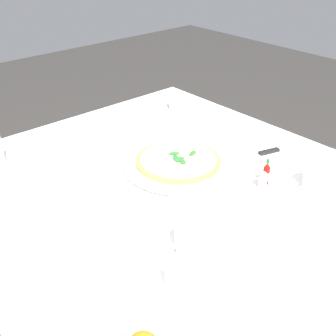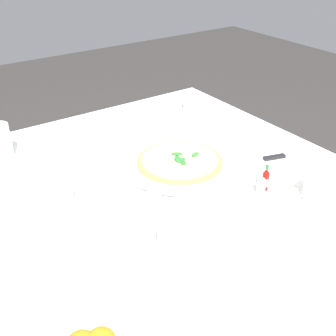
{
  "view_description": "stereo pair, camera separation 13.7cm",
  "coord_description": "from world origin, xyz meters",
  "views": [
    {
      "loc": [
        -0.73,
        -0.88,
        1.45
      ],
      "look_at": [
        0.05,
        0.01,
        0.76
      ],
      "focal_mm": 46.85,
      "sensor_mm": 36.0,
      "label": 1
    },
    {
      "loc": [
        -0.62,
        -0.97,
        1.45
      ],
      "look_at": [
        0.05,
        0.01,
        0.76
      ],
      "focal_mm": 46.85,
      "sensor_mm": 36.0,
      "label": 2
    }
  ],
  "objects": [
    {
      "name": "coffee_cup_left_edge",
      "position": [
        0.42,
        0.36,
        0.77
      ],
      "size": [
        0.13,
        0.13,
        0.07
      ],
      "color": "white",
      "rests_on": "dining_table"
    },
    {
      "name": "napkin_folded",
      "position": [
        0.42,
        -0.15,
        0.75
      ],
      "size": [
        0.25,
        0.19,
        0.02
      ],
      "rotation": [
        0.0,
        0.0,
        -0.32
      ],
      "color": "white",
      "rests_on": "dining_table"
    },
    {
      "name": "salt_shaker",
      "position": [
        0.26,
        -0.22,
        0.76
      ],
      "size": [
        0.03,
        0.03,
        0.06
      ],
      "color": "white",
      "rests_on": "dining_table"
    },
    {
      "name": "hot_sauce_bottle",
      "position": [
        0.24,
        -0.23,
        0.77
      ],
      "size": [
        0.02,
        0.02,
        0.08
      ],
      "color": "#B7140F",
      "rests_on": "dining_table"
    },
    {
      "name": "water_glass_far_left",
      "position": [
        -0.31,
        -0.0,
        0.78
      ],
      "size": [
        0.07,
        0.07,
        0.11
      ],
      "color": "white",
      "rests_on": "dining_table"
    },
    {
      "name": "coffee_cup_right_edge",
      "position": [
        -0.14,
        -0.29,
        0.76
      ],
      "size": [
        0.13,
        0.13,
        0.06
      ],
      "color": "white",
      "rests_on": "dining_table"
    },
    {
      "name": "pepper_shaker",
      "position": [
        0.21,
        -0.24,
        0.76
      ],
      "size": [
        0.03,
        0.03,
        0.06
      ],
      "color": "white",
      "rests_on": "dining_table"
    },
    {
      "name": "pizza",
      "position": [
        0.1,
        0.02,
        0.76
      ],
      "size": [
        0.27,
        0.27,
        0.02
      ],
      "color": "tan",
      "rests_on": "pizza_plate"
    },
    {
      "name": "pizza_plate",
      "position": [
        0.1,
        0.02,
        0.75
      ],
      "size": [
        0.36,
        0.36,
        0.02
      ],
      "color": "white",
      "rests_on": "dining_table"
    },
    {
      "name": "water_glass_back_corner",
      "position": [
        -0.35,
        0.4,
        0.79
      ],
      "size": [
        0.07,
        0.07,
        0.12
      ],
      "color": "white",
      "rests_on": "dining_table"
    },
    {
      "name": "dinner_knife",
      "position": [
        0.42,
        -0.15,
        0.76
      ],
      "size": [
        0.19,
        0.07,
        0.01
      ],
      "rotation": [
        0.0,
        0.0,
        -0.29
      ],
      "color": "silver",
      "rests_on": "napkin_folded"
    },
    {
      "name": "coffee_cup_near_right",
      "position": [
        0.32,
        -0.34,
        0.77
      ],
      "size": [
        0.13,
        0.13,
        0.07
      ],
      "color": "white",
      "rests_on": "dining_table"
    },
    {
      "name": "dining_table",
      "position": [
        0.0,
        0.0,
        0.61
      ],
      "size": [
        1.19,
        1.19,
        0.74
      ],
      "color": "white",
      "rests_on": "ground_plane"
    },
    {
      "name": "menu_card",
      "position": [
        -0.24,
        -0.38,
        0.77
      ],
      "size": [
        0.07,
        0.07,
        0.06
      ],
      "rotation": [
        0.0,
        0.0,
        5.48
      ],
      "color": "white",
      "rests_on": "dining_table"
    }
  ]
}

